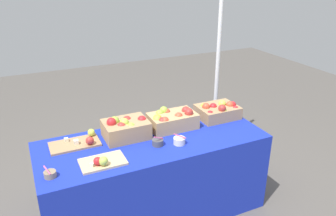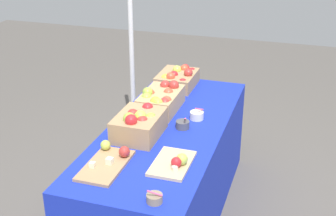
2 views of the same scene
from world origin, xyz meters
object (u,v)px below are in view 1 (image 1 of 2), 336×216
Objects in this scene: cutting_board_front at (102,162)px; sample_bowl_near at (179,141)px; apple_crate_right at (126,128)px; cutting_board_back at (79,142)px; apple_crate_left at (218,111)px; sample_bowl_mid at (50,174)px; apple_crate_middle at (172,120)px; tent_pole at (217,73)px; sample_bowl_far at (157,142)px.

cutting_board_front is 3.04× the size of sample_bowl_near.
apple_crate_right is 0.93× the size of cutting_board_back.
apple_crate_left is 0.95× the size of cutting_board_back.
sample_bowl_mid is (-0.66, -0.33, -0.06)m from apple_crate_right.
apple_crate_left is at bearing 1.86° from apple_crate_middle.
cutting_board_back is (-1.31, 0.03, -0.05)m from apple_crate_left.
tent_pole reaches higher than apple_crate_middle.
cutting_board_back is at bearing 178.68° from apple_crate_left.
cutting_board_front is at bearing -150.21° from tent_pole.
apple_crate_left is at bearing 28.48° from sample_bowl_near.
apple_crate_left reaches higher than cutting_board_back.
cutting_board_front is at bearing -131.72° from apple_crate_right.
sample_bowl_near is (0.65, 0.04, 0.01)m from cutting_board_front.
apple_crate_right is 1.37m from tent_pole.
cutting_board_back is 0.46m from sample_bowl_mid.
tent_pole is at bearing 25.00° from sample_bowl_mid.
sample_bowl_near reaches higher than sample_bowl_far.
sample_bowl_near is 1.25× the size of sample_bowl_mid.
tent_pole is at bearing 58.99° from apple_crate_left.
sample_bowl_mid is (-0.27, -0.38, 0.00)m from cutting_board_back.
cutting_board_front is (-0.29, -0.33, -0.06)m from apple_crate_right.
tent_pole reaches higher than cutting_board_front.
apple_crate_middle is 0.42m from apple_crate_right.
sample_bowl_far is (-0.17, 0.05, -0.00)m from sample_bowl_near.
sample_bowl_mid reaches higher than cutting_board_back.
apple_crate_right is 3.66× the size of sample_bowl_far.
apple_crate_right is 0.74m from sample_bowl_mid.
apple_crate_right reaches higher than apple_crate_middle.
apple_crate_middle is 4.14× the size of sample_bowl_far.
cutting_board_front is 0.49m from sample_bowl_far.
sample_bowl_near is (0.75, -0.34, 0.01)m from cutting_board_back.
sample_bowl_mid is at bearing -125.29° from cutting_board_back.
apple_crate_middle is at bearing 76.76° from sample_bowl_near.
sample_bowl_near is 0.18m from sample_bowl_far.
apple_crate_right is 0.40m from cutting_board_back.
apple_crate_left is 0.50m from apple_crate_middle.
cutting_board_back is 0.82m from sample_bowl_near.
sample_bowl_far is 1.34m from tent_pole.
sample_bowl_near is at bearing -17.62° from sample_bowl_far.
apple_crate_middle is 0.79m from cutting_board_front.
cutting_board_back is (-0.10, 0.37, -0.00)m from cutting_board_front.
apple_crate_left is 0.92m from apple_crate_right.
apple_crate_left reaches higher than cutting_board_front.
sample_bowl_near reaches higher than cutting_board_back.
cutting_board_front is at bearing -75.31° from cutting_board_back.
apple_crate_right is 1.11× the size of cutting_board_front.
cutting_board_front is at bearing -155.63° from apple_crate_middle.
cutting_board_front is 3.81× the size of sample_bowl_mid.
apple_crate_middle is at bearing -178.14° from apple_crate_left.
cutting_board_front is at bearing 1.09° from sample_bowl_mid.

